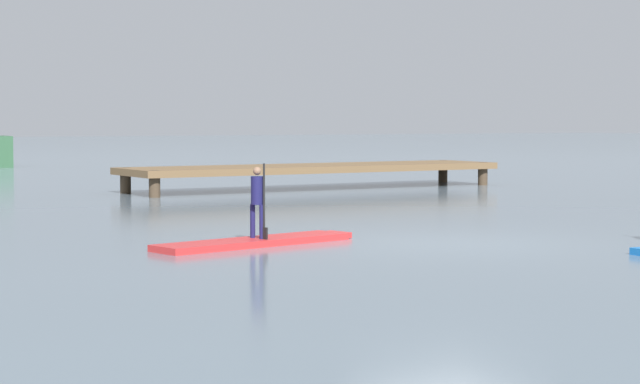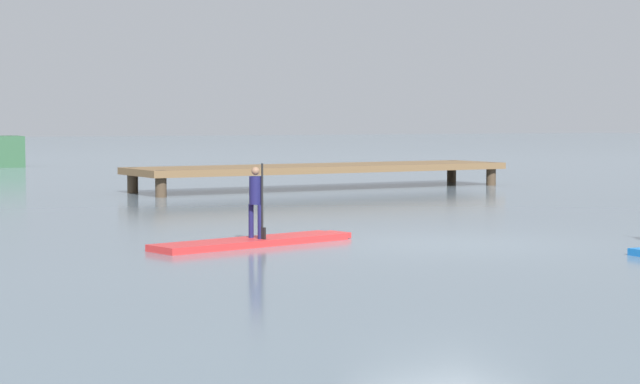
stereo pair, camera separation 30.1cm
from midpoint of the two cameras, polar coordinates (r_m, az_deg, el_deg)
name	(u,v)px [view 1 (the left image)]	position (r m, az deg, el deg)	size (l,w,h in m)	color
ground_plane	(447,243)	(17.56, 5.88, -2.58)	(240.00, 240.00, 0.00)	slate
paddleboard_near	(257,242)	(17.30, -3.68, -2.50)	(3.53, 1.29, 0.10)	red
paddler_child_solo	(258,198)	(17.23, -3.64, -0.32)	(0.22, 0.38, 1.14)	#19194C
floating_dock	(315,168)	(31.42, -0.54, 1.19)	(10.95, 2.50, 0.67)	brown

